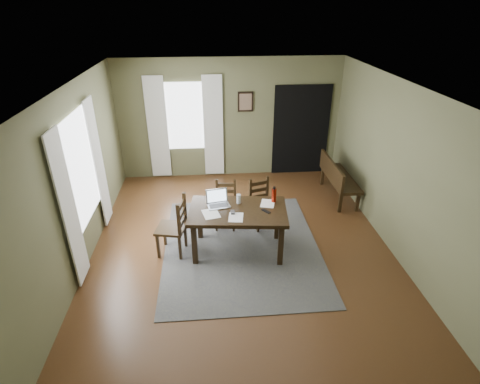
{
  "coord_description": "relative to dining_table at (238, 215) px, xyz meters",
  "views": [
    {
      "loc": [
        -0.47,
        -5.24,
        3.8
      ],
      "look_at": [
        0.0,
        0.3,
        0.9
      ],
      "focal_mm": 28.0,
      "sensor_mm": 36.0,
      "label": 1
    }
  ],
  "objects": [
    {
      "name": "doorway_back",
      "position": [
        1.72,
        3.06,
        0.36
      ],
      "size": [
        1.3,
        0.03,
        2.1
      ],
      "color": "black",
      "rests_on": "ground"
    },
    {
      "name": "bench",
      "position": [
        2.21,
        1.72,
        -0.2
      ],
      "size": [
        0.47,
        1.45,
        0.82
      ],
      "rotation": [
        0.0,
        0.0,
        1.57
      ],
      "color": "black",
      "rests_on": "ground"
    },
    {
      "name": "curtain_left_near",
      "position": [
        -2.37,
        -0.53,
        0.51
      ],
      "size": [
        0.03,
        0.48,
        2.3
      ],
      "color": "silver",
      "rests_on": "ground"
    },
    {
      "name": "window_left",
      "position": [
        -2.4,
        0.29,
        0.76
      ],
      "size": [
        0.01,
        1.3,
        1.7
      ],
      "color": "white",
      "rests_on": "ground"
    },
    {
      "name": "tv_remote",
      "position": [
        0.44,
        -0.1,
        0.1
      ],
      "size": [
        0.14,
        0.16,
        0.02
      ],
      "primitive_type": "cube",
      "rotation": [
        0.0,
        0.0,
        0.66
      ],
      "color": "black",
      "rests_on": "dining_table"
    },
    {
      "name": "chair_back_right",
      "position": [
        0.49,
        0.76,
        -0.25
      ],
      "size": [
        0.5,
        0.5,
        0.91
      ],
      "rotation": [
        0.0,
        0.0,
        0.3
      ],
      "color": "black",
      "rests_on": "rug"
    },
    {
      "name": "water_bottle",
      "position": [
        0.61,
        0.22,
        0.22
      ],
      "size": [
        0.09,
        0.09,
        0.27
      ],
      "rotation": [
        0.0,
        0.0,
        -0.18
      ],
      "color": "#A01E0C",
      "rests_on": "dining_table"
    },
    {
      "name": "paper_d",
      "position": [
        0.5,
        0.16,
        0.1
      ],
      "size": [
        0.29,
        0.33,
        0.0
      ],
      "primitive_type": "cube",
      "rotation": [
        0.0,
        0.0,
        -0.26
      ],
      "color": "white",
      "rests_on": "dining_table"
    },
    {
      "name": "ground",
      "position": [
        0.07,
        0.09,
        -0.7
      ],
      "size": [
        5.0,
        6.0,
        0.01
      ],
      "color": "#492C16"
    },
    {
      "name": "paper_e",
      "position": [
        -0.05,
        -0.23,
        0.1
      ],
      "size": [
        0.26,
        0.31,
        0.0
      ],
      "primitive_type": "cube",
      "rotation": [
        0.0,
        0.0,
        -0.13
      ],
      "color": "white",
      "rests_on": "dining_table"
    },
    {
      "name": "chair_end",
      "position": [
        -1.04,
        0.03,
        -0.19
      ],
      "size": [
        0.53,
        0.53,
        1.02
      ],
      "rotation": [
        0.0,
        0.0,
        -1.77
      ],
      "color": "black",
      "rests_on": "rug"
    },
    {
      "name": "computer_mouse",
      "position": [
        -0.09,
        -0.1,
        0.11
      ],
      "size": [
        0.06,
        0.1,
        0.03
      ],
      "primitive_type": "cube",
      "rotation": [
        0.0,
        0.0,
        0.01
      ],
      "color": "#3F3F42",
      "rests_on": "dining_table"
    },
    {
      "name": "curtain_back_left",
      "position": [
        -1.55,
        3.03,
        0.51
      ],
      "size": [
        0.44,
        0.03,
        2.3
      ],
      "color": "silver",
      "rests_on": "ground"
    },
    {
      "name": "curtain_back_right",
      "position": [
        -0.31,
        3.03,
        0.51
      ],
      "size": [
        0.44,
        0.03,
        2.3
      ],
      "color": "silver",
      "rests_on": "ground"
    },
    {
      "name": "rug",
      "position": [
        0.07,
        0.09,
        -0.69
      ],
      "size": [
        2.6,
        3.2,
        0.01
      ],
      "color": "#434343",
      "rests_on": "ground"
    },
    {
      "name": "framed_picture",
      "position": [
        0.42,
        3.06,
        1.06
      ],
      "size": [
        0.34,
        0.03,
        0.44
      ],
      "color": "black",
      "rests_on": "ground"
    },
    {
      "name": "chair_back_left",
      "position": [
        -0.16,
        0.79,
        -0.26
      ],
      "size": [
        0.43,
        0.43,
        0.88
      ],
      "rotation": [
        0.0,
        0.0,
        -0.12
      ],
      "color": "black",
      "rests_on": "rug"
    },
    {
      "name": "laptop",
      "position": [
        -0.31,
        0.2,
        0.16
      ],
      "size": [
        0.4,
        0.34,
        0.24
      ],
      "rotation": [
        0.0,
        0.0,
        0.19
      ],
      "color": "#B7B7BC",
      "rests_on": "dining_table"
    },
    {
      "name": "curtain_left_far",
      "position": [
        -2.37,
        1.11,
        0.51
      ],
      "size": [
        0.03,
        0.48,
        2.3
      ],
      "color": "silver",
      "rests_on": "ground"
    },
    {
      "name": "drinking_glass",
      "position": [
        0.03,
        0.21,
        0.18
      ],
      "size": [
        0.07,
        0.07,
        0.16
      ],
      "primitive_type": "cylinder",
      "rotation": [
        0.0,
        0.0,
        -0.0
      ],
      "color": "silver",
      "rests_on": "dining_table"
    },
    {
      "name": "window_back",
      "position": [
        -0.93,
        3.06,
        0.76
      ],
      "size": [
        1.0,
        0.01,
        1.5
      ],
      "color": "white",
      "rests_on": "ground"
    },
    {
      "name": "dining_table",
      "position": [
        0.0,
        0.0,
        0.0
      ],
      "size": [
        1.64,
        1.09,
        0.78
      ],
      "rotation": [
        0.0,
        0.0,
        -0.1
      ],
      "color": "black",
      "rests_on": "rug"
    },
    {
      "name": "paper_a",
      "position": [
        -0.43,
        -0.09,
        0.1
      ],
      "size": [
        0.31,
        0.37,
        0.0
      ],
      "primitive_type": "cube",
      "rotation": [
        0.0,
        0.0,
        0.24
      ],
      "color": "white",
      "rests_on": "dining_table"
    },
    {
      "name": "room_shell",
      "position": [
        0.07,
        0.09,
        1.11
      ],
      "size": [
        5.02,
        6.02,
        2.71
      ],
      "color": "brown",
      "rests_on": "ground"
    }
  ]
}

